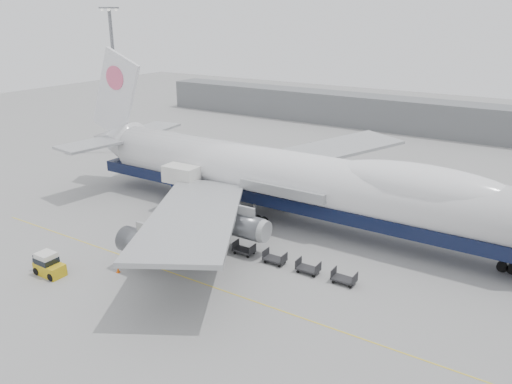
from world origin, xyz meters
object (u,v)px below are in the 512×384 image
Objects in this scene: airliner at (293,178)px; ground_worker at (35,263)px; catering_truck at (182,186)px; baggage_tug at (48,265)px.

ground_worker is at bearing -122.30° from airliner.
airliner is 39.42× the size of ground_worker.
baggage_tug is (-0.06, -20.21, -2.43)m from catering_truck.
airliner is at bearing 15.22° from catering_truck.
baggage_tug is 1.88m from ground_worker.
catering_truck is at bearing 4.82° from ground_worker.
airliner is 14.71m from catering_truck.
catering_truck is 1.95× the size of baggage_tug.
airliner is 21.55× the size of baggage_tug.
ground_worker is at bearing -173.67° from baggage_tug.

